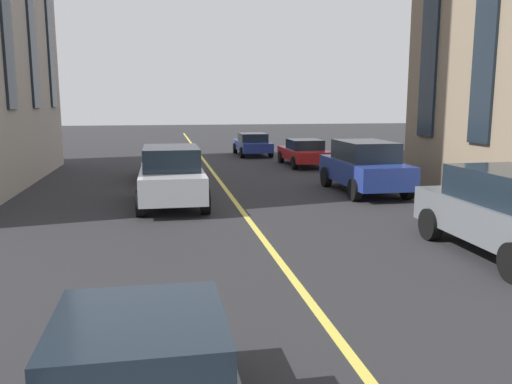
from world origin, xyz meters
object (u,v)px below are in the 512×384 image
object	(u,v)px
car_grey_near	(509,212)
car_blue_trailing	(364,166)
car_red_oncoming	(304,152)
car_red_parked_b	(164,162)
car_blue_mid	(252,144)
car_silver_parked_a	(172,175)

from	to	relation	value
car_grey_near	car_blue_trailing	distance (m)	8.13
car_red_oncoming	car_red_parked_b	world-z (taller)	same
car_red_oncoming	car_blue_mid	world-z (taller)	same
car_red_oncoming	car_red_parked_b	xyz separation A→B (m)	(-3.18, 7.16, 0.00)
car_silver_parked_a	car_blue_mid	bearing A→B (deg)	-19.21
car_red_parked_b	car_silver_parked_a	bearing A→B (deg)	-178.23
car_blue_trailing	car_red_oncoming	bearing A→B (deg)	-0.00
car_red_oncoming	car_blue_trailing	xyz separation A→B (m)	(-8.23, 0.00, 0.27)
car_red_parked_b	car_grey_near	world-z (taller)	car_grey_near
car_blue_trailing	car_red_parked_b	bearing A→B (deg)	54.81
car_red_oncoming	car_blue_mid	distance (m)	5.93
car_red_parked_b	car_blue_mid	bearing A→B (deg)	-31.57
car_red_parked_b	car_grey_near	size ratio (longest dim) A/B	0.94
car_red_parked_b	car_blue_trailing	distance (m)	8.76
car_silver_parked_a	car_red_oncoming	world-z (taller)	car_silver_parked_a
car_silver_parked_a	car_grey_near	xyz separation A→B (m)	(-6.97, -6.97, 0.00)
car_silver_parked_a	car_red_oncoming	xyz separation A→B (m)	(9.39, -6.97, -0.27)
car_red_oncoming	car_blue_mid	bearing A→B (deg)	16.84
car_silver_parked_a	car_blue_trailing	bearing A→B (deg)	-80.54
car_red_oncoming	car_blue_trailing	world-z (taller)	car_blue_trailing
car_red_parked_b	car_grey_near	distance (m)	15.00
car_grey_near	car_silver_parked_a	bearing A→B (deg)	44.98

